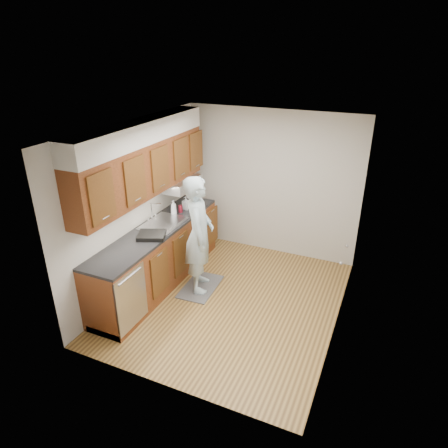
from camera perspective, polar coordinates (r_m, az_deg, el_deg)
name	(u,v)px	position (r m, az deg, el deg)	size (l,w,h in m)	color
floor	(230,300)	(5.96, 0.92, -10.86)	(3.50, 3.50, 0.00)	#A47D3E
ceiling	(232,129)	(4.94, 1.12, 13.44)	(3.50, 3.50, 0.00)	white
wall_left	(137,206)	(6.02, -12.26, 2.54)	(0.02, 3.50, 2.50)	beige
wall_right	(346,244)	(5.00, 17.06, -2.77)	(0.02, 3.50, 2.50)	beige
wall_back	(271,184)	(6.86, 6.75, 5.71)	(3.00, 0.02, 2.50)	beige
counter	(158,255)	(6.19, -9.37, -4.41)	(0.64, 2.80, 1.30)	brown
upper_cabinets	(145,160)	(5.74, -11.24, 8.93)	(0.47, 2.80, 1.21)	brown
closet_door	(347,250)	(5.37, 17.10, -3.51)	(0.02, 1.22, 2.05)	silver
floor_mat	(201,287)	(6.25, -3.37, -8.92)	(0.48, 0.81, 0.02)	slate
person	(199,227)	(5.75, -3.62, -0.48)	(0.71, 0.47, 2.01)	#ABC4D0
soap_bottle_a	(174,207)	(6.38, -7.22, 2.37)	(0.09, 0.09, 0.25)	silver
soap_bottle_b	(186,203)	(6.58, -5.46, 3.03)	(0.10, 0.10, 0.22)	silver
soda_can	(181,209)	(6.48, -6.23, 2.17)	(0.06, 0.06, 0.12)	#A21B31
dish_rack	(152,235)	(5.72, -10.31, -1.59)	(0.38, 0.32, 0.06)	black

